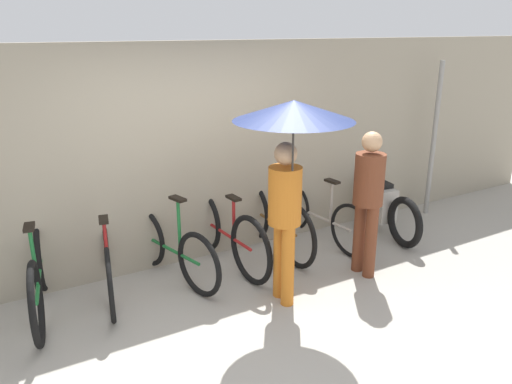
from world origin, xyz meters
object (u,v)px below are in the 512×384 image
parked_bicycle_1 (108,258)px  pedestrian_leading (291,144)px  parked_bicycle_0 (39,275)px  parked_bicycle_5 (319,215)px  motorcycle (373,201)px  parked_bicycle_4 (273,221)px  pedestrian_center (368,194)px  parked_bicycle_2 (171,248)px  parked_bicycle_3 (225,233)px

parked_bicycle_1 → pedestrian_leading: pedestrian_leading is taller
parked_bicycle_1 → parked_bicycle_0: bearing=108.9°
parked_bicycle_5 → motorcycle: (0.93, 0.02, 0.03)m
parked_bicycle_4 → parked_bicycle_0: bearing=91.2°
parked_bicycle_1 → motorcycle: 3.59m
parked_bicycle_5 → motorcycle: 0.93m
parked_bicycle_5 → pedestrian_center: size_ratio=1.08×
pedestrian_leading → motorcycle: pedestrian_leading is taller
parked_bicycle_2 → motorcycle: (2.92, 0.03, 0.02)m
parked_bicycle_3 → parked_bicycle_4: (0.67, 0.05, 0.00)m
parked_bicycle_0 → pedestrian_leading: pedestrian_leading is taller
parked_bicycle_5 → motorcycle: size_ratio=0.86×
parked_bicycle_2 → parked_bicycle_3: 0.67m
parked_bicycle_0 → motorcycle: size_ratio=0.88×
parked_bicycle_5 → parked_bicycle_4: bearing=79.7°
parked_bicycle_1 → pedestrian_leading: (1.46, -1.14, 1.26)m
pedestrian_leading → motorcycle: size_ratio=1.00×
parked_bicycle_0 → pedestrian_center: pedestrian_center is taller
parked_bicycle_3 → parked_bicycle_4: 0.67m
pedestrian_center → motorcycle: (1.03, 0.98, -0.56)m
parked_bicycle_2 → parked_bicycle_4: size_ratio=0.93×
parked_bicycle_2 → parked_bicycle_4: parked_bicycle_2 is taller
parked_bicycle_1 → parked_bicycle_3: parked_bicycle_3 is taller
parked_bicycle_0 → pedestrian_center: size_ratio=1.10×
parked_bicycle_0 → pedestrian_center: 3.40m
parked_bicycle_5 → pedestrian_center: 1.12m
pedestrian_center → parked_bicycle_5: bearing=-98.2°
parked_bicycle_4 → motorcycle: (1.59, -0.03, -0.01)m
pedestrian_center → motorcycle: 1.52m
motorcycle → pedestrian_center: bearing=142.7°
parked_bicycle_4 → pedestrian_center: (0.57, -1.01, 0.54)m
parked_bicycle_2 → pedestrian_leading: (0.80, -1.08, 1.27)m
parked_bicycle_3 → pedestrian_center: size_ratio=1.12×
pedestrian_center → parked_bicycle_1: bearing=-23.8°
parked_bicycle_1 → parked_bicycle_3: bearing=-80.3°
parked_bicycle_2 → parked_bicycle_0: bearing=76.7°
motorcycle → pedestrian_leading: bearing=126.7°
parked_bicycle_0 → parked_bicycle_5: size_ratio=1.02×
parked_bicycle_4 → parked_bicycle_5: bearing=-95.0°
parked_bicycle_1 → parked_bicycle_4: parked_bicycle_4 is taller
parked_bicycle_1 → parked_bicycle_5: bearing=-79.4°
parked_bicycle_2 → parked_bicycle_1: bearing=70.4°
parked_bicycle_0 → parked_bicycle_4: parked_bicycle_4 is taller
parked_bicycle_3 → parked_bicycle_5: parked_bicycle_3 is taller
parked_bicycle_3 → pedestrian_center: bearing=-132.0°
parked_bicycle_0 → parked_bicycle_4: size_ratio=1.02×
parked_bicycle_3 → parked_bicycle_4: size_ratio=1.04×
parked_bicycle_2 → parked_bicycle_3: parked_bicycle_2 is taller
parked_bicycle_1 → parked_bicycle_5: 2.66m
parked_bicycle_5 → pedestrian_leading: size_ratio=0.85×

